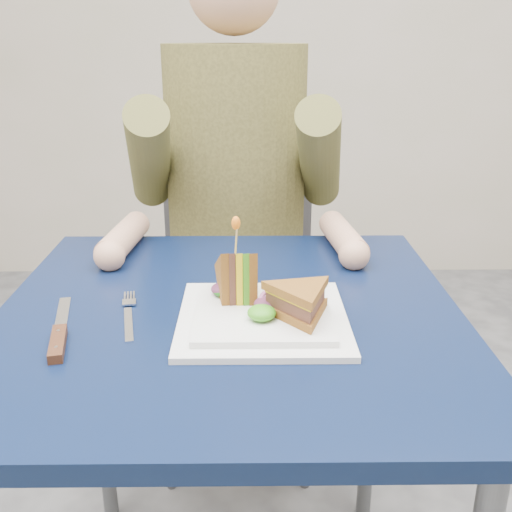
{
  "coord_description": "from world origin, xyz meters",
  "views": [
    {
      "loc": [
        0.03,
        -0.88,
        1.15
      ],
      "look_at": [
        0.04,
        0.0,
        0.82
      ],
      "focal_mm": 42.0,
      "sensor_mm": 36.0,
      "label": 1
    }
  ],
  "objects_px": {
    "sandwich_upright": "(237,278)",
    "fork": "(129,316)",
    "knife": "(59,338)",
    "sandwich_flat": "(300,302)",
    "table": "(230,352)",
    "diner": "(235,139)",
    "chair": "(238,267)",
    "plate": "(263,316)"
  },
  "relations": [
    {
      "from": "sandwich_upright",
      "to": "fork",
      "type": "relative_size",
      "value": 0.69
    },
    {
      "from": "sandwich_upright",
      "to": "knife",
      "type": "height_order",
      "value": "sandwich_upright"
    },
    {
      "from": "sandwich_flat",
      "to": "sandwich_upright",
      "type": "xyz_separation_m",
      "value": [
        -0.1,
        0.07,
        0.01
      ]
    },
    {
      "from": "table",
      "to": "knife",
      "type": "distance_m",
      "value": 0.28
    },
    {
      "from": "diner",
      "to": "table",
      "type": "bearing_deg",
      "value": -90.0
    },
    {
      "from": "table",
      "to": "fork",
      "type": "xyz_separation_m",
      "value": [
        -0.16,
        -0.03,
        0.08
      ]
    },
    {
      "from": "sandwich_upright",
      "to": "knife",
      "type": "xyz_separation_m",
      "value": [
        -0.26,
        -0.11,
        -0.05
      ]
    },
    {
      "from": "chair",
      "to": "sandwich_flat",
      "type": "height_order",
      "value": "chair"
    },
    {
      "from": "diner",
      "to": "sandwich_upright",
      "type": "xyz_separation_m",
      "value": [
        0.01,
        -0.56,
        -0.13
      ]
    },
    {
      "from": "chair",
      "to": "sandwich_flat",
      "type": "distance_m",
      "value": 0.78
    },
    {
      "from": "sandwich_flat",
      "to": "fork",
      "type": "height_order",
      "value": "sandwich_flat"
    },
    {
      "from": "table",
      "to": "fork",
      "type": "bearing_deg",
      "value": -168.5
    },
    {
      "from": "diner",
      "to": "plate",
      "type": "xyz_separation_m",
      "value": [
        0.05,
        -0.6,
        -0.18
      ]
    },
    {
      "from": "table",
      "to": "diner",
      "type": "height_order",
      "value": "diner"
    },
    {
      "from": "plate",
      "to": "sandwich_upright",
      "type": "relative_size",
      "value": 2.11
    },
    {
      "from": "plate",
      "to": "fork",
      "type": "height_order",
      "value": "plate"
    },
    {
      "from": "plate",
      "to": "sandwich_upright",
      "type": "distance_m",
      "value": 0.08
    },
    {
      "from": "chair",
      "to": "diner",
      "type": "height_order",
      "value": "diner"
    },
    {
      "from": "chair",
      "to": "sandwich_flat",
      "type": "xyz_separation_m",
      "value": [
        0.11,
        -0.74,
        0.23
      ]
    },
    {
      "from": "fork",
      "to": "sandwich_upright",
      "type": "bearing_deg",
      "value": 10.01
    },
    {
      "from": "sandwich_upright",
      "to": "fork",
      "type": "bearing_deg",
      "value": -169.99
    },
    {
      "from": "diner",
      "to": "plate",
      "type": "distance_m",
      "value": 0.63
    },
    {
      "from": "sandwich_upright",
      "to": "diner",
      "type": "bearing_deg",
      "value": 91.27
    },
    {
      "from": "table",
      "to": "diner",
      "type": "xyz_separation_m",
      "value": [
        -0.0,
        0.56,
        0.26
      ]
    },
    {
      "from": "sandwich_flat",
      "to": "knife",
      "type": "xyz_separation_m",
      "value": [
        -0.35,
        -0.04,
        -0.04
      ]
    },
    {
      "from": "chair",
      "to": "diner",
      "type": "distance_m",
      "value": 0.39
    },
    {
      "from": "diner",
      "to": "sandwich_upright",
      "type": "distance_m",
      "value": 0.57
    },
    {
      "from": "plate",
      "to": "sandwich_flat",
      "type": "height_order",
      "value": "sandwich_flat"
    },
    {
      "from": "table",
      "to": "knife",
      "type": "relative_size",
      "value": 3.41
    },
    {
      "from": "diner",
      "to": "fork",
      "type": "xyz_separation_m",
      "value": [
        -0.16,
        -0.59,
        -0.18
      ]
    },
    {
      "from": "sandwich_flat",
      "to": "plate",
      "type": "bearing_deg",
      "value": 155.56
    },
    {
      "from": "knife",
      "to": "sandwich_flat",
      "type": "bearing_deg",
      "value": 5.85
    },
    {
      "from": "knife",
      "to": "sandwich_upright",
      "type": "bearing_deg",
      "value": 22.46
    },
    {
      "from": "diner",
      "to": "chair",
      "type": "bearing_deg",
      "value": 90.0
    },
    {
      "from": "plate",
      "to": "knife",
      "type": "distance_m",
      "value": 0.3
    },
    {
      "from": "plate",
      "to": "sandwich_flat",
      "type": "xyz_separation_m",
      "value": [
        0.05,
        -0.02,
        0.04
      ]
    },
    {
      "from": "sandwich_upright",
      "to": "table",
      "type": "bearing_deg",
      "value": 170.63
    },
    {
      "from": "plate",
      "to": "knife",
      "type": "bearing_deg",
      "value": -168.39
    },
    {
      "from": "chair",
      "to": "knife",
      "type": "bearing_deg",
      "value": -107.48
    },
    {
      "from": "plate",
      "to": "knife",
      "type": "xyz_separation_m",
      "value": [
        -0.3,
        -0.06,
        -0.0
      ]
    },
    {
      "from": "chair",
      "to": "plate",
      "type": "xyz_separation_m",
      "value": [
        0.05,
        -0.71,
        0.2
      ]
    },
    {
      "from": "diner",
      "to": "plate",
      "type": "bearing_deg",
      "value": -84.94
    }
  ]
}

